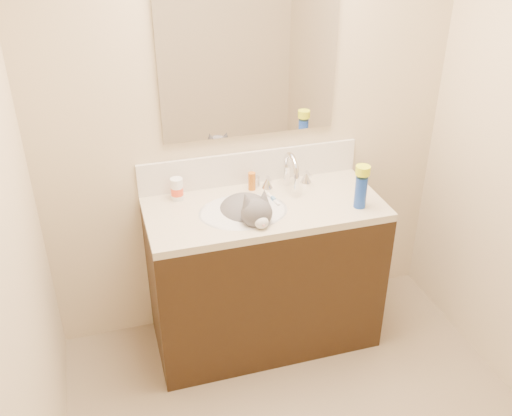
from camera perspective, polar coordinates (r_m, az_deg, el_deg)
room_shell at (r=1.78m, az=10.36°, el=3.06°), size 2.24×2.54×2.52m
vanity_cabinet at (r=3.12m, az=0.80°, el=-6.92°), size 1.20×0.55×0.82m
counter_slab at (r=2.88m, az=0.86°, el=-0.05°), size 1.20×0.55×0.04m
basin at (r=2.85m, az=-1.27°, el=-1.55°), size 0.45×0.36×0.14m
faucet at (r=3.00m, az=3.39°, el=3.44°), size 0.28×0.20×0.21m
cat at (r=2.84m, az=-0.78°, el=-0.79°), size 0.35×0.42×0.32m
backsplash at (r=3.05m, az=-0.59°, el=4.10°), size 1.20×0.02×0.18m
mirror at (r=2.85m, az=-0.65°, el=14.85°), size 0.90×0.02×0.80m
pill_bottle at (r=2.93m, az=-7.91°, el=1.91°), size 0.07×0.07×0.12m
pill_label at (r=2.93m, az=-7.89°, el=1.69°), size 0.07×0.07×0.04m
silver_jar at (r=3.05m, az=-0.06°, el=2.68°), size 0.05×0.05×0.05m
amber_bottle at (r=3.00m, az=-0.42°, el=2.70°), size 0.05×0.05×0.10m
toothbrush at (r=2.92m, az=1.73°, el=0.90°), size 0.03×0.13×0.01m
toothbrush_head at (r=2.92m, az=1.73°, el=0.95°), size 0.02×0.03×0.02m
spray_can at (r=2.87m, az=10.42°, el=1.57°), size 0.08×0.08×0.16m
spray_cap at (r=2.81m, az=10.64°, el=3.72°), size 0.09×0.09×0.04m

